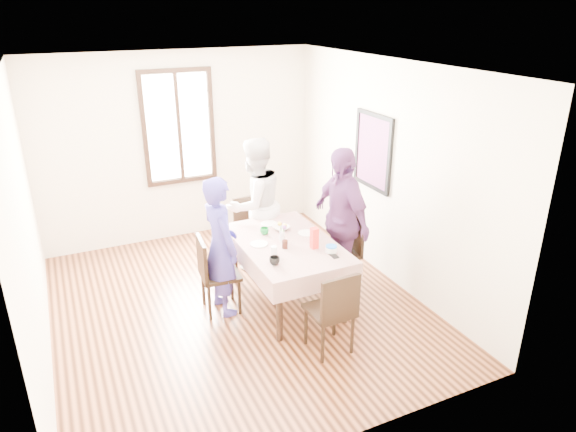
% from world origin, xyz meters
% --- Properties ---
extents(ground, '(4.50, 4.50, 0.00)m').
position_xyz_m(ground, '(0.00, 0.00, 0.00)').
color(ground, black).
rests_on(ground, ground).
extents(back_wall, '(4.00, 0.00, 4.00)m').
position_xyz_m(back_wall, '(0.00, 2.25, 1.35)').
color(back_wall, '#F2E4C6').
rests_on(back_wall, ground).
extents(right_wall, '(0.00, 4.50, 4.50)m').
position_xyz_m(right_wall, '(2.00, 0.00, 1.35)').
color(right_wall, '#F2E4C6').
rests_on(right_wall, ground).
extents(window_frame, '(1.02, 0.06, 1.62)m').
position_xyz_m(window_frame, '(0.00, 2.23, 1.65)').
color(window_frame, black).
rests_on(window_frame, back_wall).
extents(window_pane, '(0.90, 0.02, 1.50)m').
position_xyz_m(window_pane, '(0.00, 2.24, 1.65)').
color(window_pane, white).
rests_on(window_pane, back_wall).
extents(art_poster, '(0.04, 0.76, 0.96)m').
position_xyz_m(art_poster, '(1.98, 0.30, 1.55)').
color(art_poster, red).
rests_on(art_poster, right_wall).
extents(dining_table, '(0.90, 1.48, 0.75)m').
position_xyz_m(dining_table, '(0.57, -0.14, 0.38)').
color(dining_table, black).
rests_on(dining_table, ground).
extents(tablecloth, '(1.02, 1.60, 0.01)m').
position_xyz_m(tablecloth, '(0.57, -0.14, 0.76)').
color(tablecloth, '#500806').
rests_on(tablecloth, dining_table).
extents(chair_left, '(0.45, 0.45, 0.91)m').
position_xyz_m(chair_left, '(-0.18, 0.00, 0.46)').
color(chair_left, black).
rests_on(chair_left, ground).
extents(chair_right, '(0.48, 0.48, 0.91)m').
position_xyz_m(chair_right, '(1.33, -0.09, 0.46)').
color(chair_right, black).
rests_on(chair_right, ground).
extents(chair_far, '(0.43, 0.43, 0.91)m').
position_xyz_m(chair_far, '(0.57, 0.88, 0.46)').
color(chair_far, black).
rests_on(chair_far, ground).
extents(chair_near, '(0.43, 0.43, 0.91)m').
position_xyz_m(chair_near, '(0.57, -1.16, 0.46)').
color(chair_near, black).
rests_on(chair_near, ground).
extents(person_left, '(0.45, 0.62, 1.60)m').
position_xyz_m(person_left, '(-0.16, 0.00, 0.80)').
color(person_left, '#3A308B').
rests_on(person_left, ground).
extents(person_far, '(1.01, 0.89, 1.74)m').
position_xyz_m(person_far, '(0.57, 0.87, 0.87)').
color(person_far, silver).
rests_on(person_far, ground).
extents(person_right, '(0.48, 1.06, 1.77)m').
position_xyz_m(person_right, '(1.31, -0.09, 0.89)').
color(person_right, '#5F3066').
rests_on(person_right, ground).
extents(mug_black, '(0.13, 0.13, 0.09)m').
position_xyz_m(mug_black, '(0.23, -0.58, 0.81)').
color(mug_black, black).
rests_on(mug_black, tablecloth).
extents(mug_flag, '(0.12, 0.12, 0.09)m').
position_xyz_m(mug_flag, '(0.89, -0.23, 0.81)').
color(mug_flag, red).
rests_on(mug_flag, tablecloth).
extents(mug_green, '(0.14, 0.14, 0.08)m').
position_xyz_m(mug_green, '(0.43, 0.17, 0.80)').
color(mug_green, '#0C7226').
rests_on(mug_green, tablecloth).
extents(serving_bowl, '(0.24, 0.24, 0.05)m').
position_xyz_m(serving_bowl, '(0.66, 0.20, 0.79)').
color(serving_bowl, white).
rests_on(serving_bowl, tablecloth).
extents(juice_carton, '(0.08, 0.08, 0.24)m').
position_xyz_m(juice_carton, '(0.79, -0.41, 0.88)').
color(juice_carton, red).
rests_on(juice_carton, tablecloth).
extents(butter_tub, '(0.13, 0.13, 0.06)m').
position_xyz_m(butter_tub, '(0.91, -0.58, 0.79)').
color(butter_tub, white).
rests_on(butter_tub, tablecloth).
extents(jam_jar, '(0.07, 0.07, 0.09)m').
position_xyz_m(jam_jar, '(0.50, -0.27, 0.81)').
color(jam_jar, black).
rests_on(jam_jar, tablecloth).
extents(drinking_glass, '(0.07, 0.07, 0.10)m').
position_xyz_m(drinking_glass, '(0.32, -0.37, 0.81)').
color(drinking_glass, silver).
rests_on(drinking_glass, tablecloth).
extents(smartphone, '(0.07, 0.14, 0.01)m').
position_xyz_m(smartphone, '(0.89, -0.67, 0.77)').
color(smartphone, black).
rests_on(smartphone, tablecloth).
extents(flower_vase, '(0.06, 0.06, 0.12)m').
position_xyz_m(flower_vase, '(0.54, -0.09, 0.82)').
color(flower_vase, silver).
rests_on(flower_vase, tablecloth).
extents(plate_left, '(0.20, 0.20, 0.01)m').
position_xyz_m(plate_left, '(0.27, -0.06, 0.77)').
color(plate_left, white).
rests_on(plate_left, tablecloth).
extents(plate_right, '(0.20, 0.20, 0.01)m').
position_xyz_m(plate_right, '(0.89, -0.03, 0.77)').
color(plate_right, white).
rests_on(plate_right, tablecloth).
extents(plate_far, '(0.20, 0.20, 0.01)m').
position_xyz_m(plate_far, '(0.60, 0.42, 0.77)').
color(plate_far, white).
rests_on(plate_far, tablecloth).
extents(butter_lid, '(0.12, 0.12, 0.01)m').
position_xyz_m(butter_lid, '(0.91, -0.58, 0.83)').
color(butter_lid, blue).
rests_on(butter_lid, butter_tub).
extents(flower_bunch, '(0.09, 0.09, 0.10)m').
position_xyz_m(flower_bunch, '(0.54, -0.09, 0.93)').
color(flower_bunch, yellow).
rests_on(flower_bunch, flower_vase).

